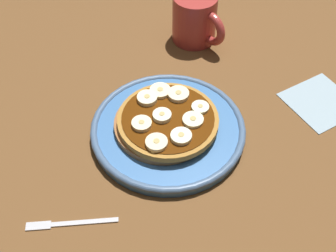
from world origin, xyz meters
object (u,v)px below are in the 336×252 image
banana_slice_3 (157,143)px  fork (66,223)px  pancake_stack (166,122)px  banana_slice_7 (181,137)px  banana_slice_4 (193,120)px  banana_slice_1 (178,94)px  banana_slice_6 (160,91)px  napkin (321,102)px  banana_slice_5 (145,99)px  banana_slice_8 (200,108)px  banana_slice_0 (162,116)px  coffee_mug (196,18)px  plate (168,129)px  banana_slice_2 (142,124)px

banana_slice_3 → fork: (0.18, -16.94, -4.11)cm
pancake_stack → banana_slice_7: (4.89, -1.10, 1.46)cm
banana_slice_3 → banana_slice_4: banana_slice_3 is taller
banana_slice_3 → banana_slice_1: bearing=120.3°
banana_slice_6 → napkin: 28.59cm
banana_slice_5 → fork: 23.41cm
banana_slice_3 → banana_slice_7: (1.56, 3.59, 0.03)cm
banana_slice_8 → napkin: 22.74cm
napkin → banana_slice_5: bearing=-124.4°
pancake_stack → banana_slice_7: bearing=-12.7°
banana_slice_8 → pancake_stack: bearing=-113.2°
banana_slice_8 → fork: 27.38cm
banana_slice_1 → banana_slice_0: bearing=-70.1°
banana_slice_5 → banana_slice_6: banana_slice_5 is taller
banana_slice_0 → banana_slice_3: (3.62, -4.20, -0.05)cm
banana_slice_7 → banana_slice_3: bearing=-113.4°
banana_slice_1 → banana_slice_5: same height
coffee_mug → fork: (18.64, -42.62, -4.74)cm
banana_slice_6 → banana_slice_7: (9.71, -4.10, 0.07)cm
banana_slice_7 → fork: banana_slice_7 is taller
banana_slice_5 → napkin: 31.14cm
plate → banana_slice_7: banana_slice_7 is taller
banana_slice_3 → coffee_mug: (-18.45, 25.67, 0.64)cm
banana_slice_7 → fork: size_ratio=0.30×
plate → banana_slice_8: size_ratio=8.83×
pancake_stack → napkin: size_ratio=1.52×
plate → banana_slice_0: banana_slice_0 is taller
banana_slice_0 → banana_slice_6: bearing=142.4°
banana_slice_4 → banana_slice_7: 3.99cm
banana_slice_8 → coffee_mug: 23.39cm
banana_slice_5 → coffee_mug: 23.52cm
banana_slice_5 → banana_slice_2: bearing=-45.6°
banana_slice_3 → banana_slice_0: bearing=130.7°
plate → banana_slice_5: size_ratio=7.56×
banana_slice_0 → banana_slice_4: 4.95cm
banana_slice_8 → banana_slice_6: bearing=-161.3°
banana_slice_6 → banana_slice_7: bearing=-22.9°
banana_slice_1 → banana_slice_3: (5.49, -9.39, -0.03)cm
banana_slice_1 → fork: 27.25cm
pancake_stack → banana_slice_2: (-1.08, -4.01, 1.46)cm
banana_slice_8 → banana_slice_0: bearing=-113.8°
banana_slice_0 → banana_slice_2: same height
banana_slice_7 → banana_slice_6: bearing=157.1°
banana_slice_3 → coffee_mug: size_ratio=0.28×
banana_slice_8 → napkin: (10.28, 19.86, -4.13)cm
banana_slice_8 → banana_slice_5: bearing=-142.1°
banana_slice_1 → fork: size_ratio=0.32×
banana_slice_3 → banana_slice_8: 10.16cm
fork → banana_slice_2: bearing=104.6°
banana_slice_5 → napkin: banana_slice_5 is taller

